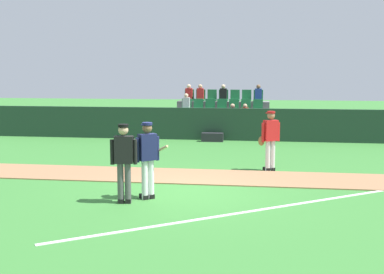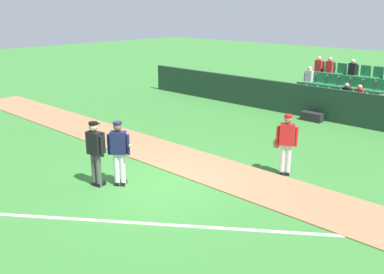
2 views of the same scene
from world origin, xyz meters
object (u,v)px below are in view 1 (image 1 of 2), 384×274
Objects in this scene: batter_navy_jersey at (148,157)px; umpire_home_plate at (124,159)px; equipment_bag at (212,137)px; runner_red_jersey at (270,139)px.

batter_navy_jersey is 1.00× the size of umpire_home_plate.
batter_navy_jersey is at bearing -93.01° from equipment_bag.
equipment_bag is (0.50, 9.54, -0.79)m from batter_navy_jersey.
runner_red_jersey is (2.79, 3.62, -0.01)m from batter_navy_jersey.
batter_navy_jersey is at bearing -127.58° from runner_red_jersey.
batter_navy_jersey and umpire_home_plate have the same top height.
equipment_bag is at bearing 86.99° from batter_navy_jersey.
equipment_bag is at bearing 111.13° from runner_red_jersey.
runner_red_jersey is (3.22, 4.05, -0.04)m from umpire_home_plate.
equipment_bag is (0.94, 9.97, -0.82)m from umpire_home_plate.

